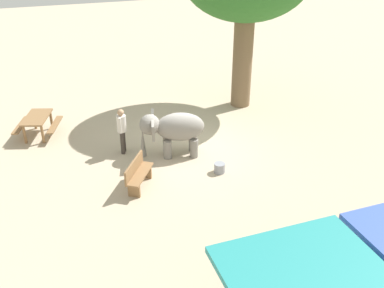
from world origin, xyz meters
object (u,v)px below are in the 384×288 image
at_px(elephant, 173,129).
at_px(picnic_table_near, 37,121).
at_px(feed_bucket, 220,168).
at_px(wooden_bench, 138,173).
at_px(person_handler, 122,128).

bearing_deg(elephant, picnic_table_near, -21.03).
bearing_deg(feed_bucket, elephant, -57.18).
distance_m(wooden_bench, picnic_table_near, 5.31).
bearing_deg(wooden_bench, picnic_table_near, -116.37).
relative_size(elephant, feed_bucket, 6.19).
xyz_separation_m(elephant, wooden_bench, (1.60, 1.54, -0.51)).
bearing_deg(picnic_table_near, feed_bucket, 66.88).
height_order(wooden_bench, picnic_table_near, wooden_bench).
bearing_deg(person_handler, wooden_bench, -67.05).
height_order(elephant, feed_bucket, elephant).
xyz_separation_m(person_handler, wooden_bench, (0.00, 2.26, -0.48)).
bearing_deg(elephant, wooden_bench, 58.02).
height_order(person_handler, wooden_bench, person_handler).
relative_size(elephant, wooden_bench, 1.60).
distance_m(elephant, picnic_table_near, 5.28).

